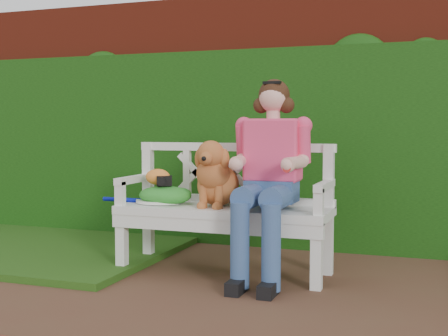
% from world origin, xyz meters
% --- Properties ---
extents(ground, '(60.00, 60.00, 0.00)m').
position_xyz_m(ground, '(0.00, 0.00, 0.00)').
color(ground, '#553223').
extents(brick_wall, '(10.00, 0.30, 2.20)m').
position_xyz_m(brick_wall, '(0.00, 1.90, 1.10)').
color(brick_wall, maroon).
rests_on(brick_wall, ground).
extents(ivy_hedge, '(10.00, 0.18, 1.70)m').
position_xyz_m(ivy_hedge, '(0.00, 1.68, 0.85)').
color(ivy_hedge, '#1E5612').
rests_on(ivy_hedge, ground).
extents(grass_left, '(2.60, 2.00, 0.05)m').
position_xyz_m(grass_left, '(-2.40, 0.90, 0.03)').
color(grass_left, '#18380E').
rests_on(grass_left, ground).
extents(garden_bench, '(1.59, 0.63, 0.48)m').
position_xyz_m(garden_bench, '(-0.50, 0.63, 0.24)').
color(garden_bench, white).
rests_on(garden_bench, ground).
extents(seated_woman, '(0.70, 0.84, 1.32)m').
position_xyz_m(seated_woman, '(-0.16, 0.61, 0.66)').
color(seated_woman, '#F8555A').
rests_on(seated_woman, ground).
extents(dog, '(0.46, 0.52, 0.47)m').
position_xyz_m(dog, '(-0.55, 0.61, 0.72)').
color(dog, '#A57F36').
rests_on(dog, garden_bench).
extents(tennis_racket, '(0.68, 0.31, 0.03)m').
position_xyz_m(tennis_racket, '(-1.03, 0.60, 0.50)').
color(tennis_racket, white).
rests_on(tennis_racket, garden_bench).
extents(green_bag, '(0.48, 0.44, 0.13)m').
position_xyz_m(green_bag, '(-0.95, 0.60, 0.55)').
color(green_bag, '#25872B').
rests_on(green_bag, garden_bench).
extents(camera_item, '(0.13, 0.12, 0.07)m').
position_xyz_m(camera_item, '(-0.95, 0.59, 0.65)').
color(camera_item, black).
rests_on(camera_item, green_bag).
extents(baseball_glove, '(0.21, 0.17, 0.12)m').
position_xyz_m(baseball_glove, '(-1.01, 0.62, 0.67)').
color(baseball_glove, orange).
rests_on(baseball_glove, green_bag).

